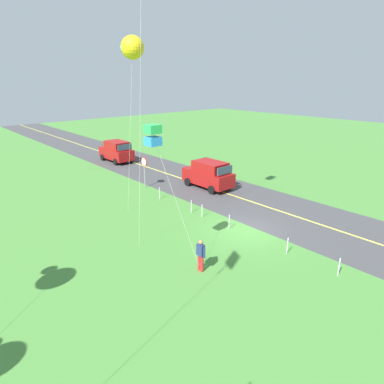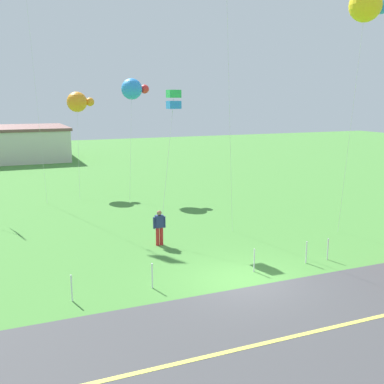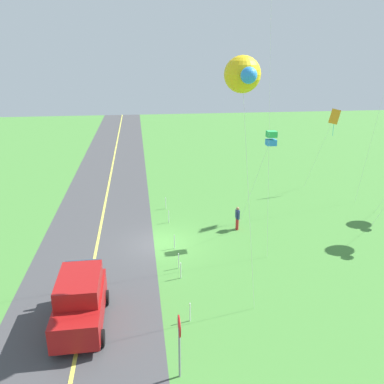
{
  "view_description": "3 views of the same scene",
  "coord_description": "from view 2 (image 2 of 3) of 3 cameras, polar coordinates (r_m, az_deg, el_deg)",
  "views": [
    {
      "loc": [
        -11.49,
        14.61,
        8.64
      ],
      "look_at": [
        1.96,
        2.68,
        2.5
      ],
      "focal_mm": 31.31,
      "sensor_mm": 36.0,
      "label": 1
    },
    {
      "loc": [
        -7.78,
        -13.74,
        6.48
      ],
      "look_at": [
        -0.52,
        3.59,
        2.65
      ],
      "focal_mm": 43.32,
      "sensor_mm": 36.0,
      "label": 2
    },
    {
      "loc": [
        22.44,
        -1.26,
        10.97
      ],
      "look_at": [
        1.06,
        1.74,
        3.66
      ],
      "focal_mm": 37.11,
      "sensor_mm": 36.0,
      "label": 3
    }
  ],
  "objects": [
    {
      "name": "ground_plane",
      "position": [
        17.09,
        6.4,
        -11.03
      ],
      "size": [
        120.0,
        120.0,
        0.1
      ],
      "primitive_type": "cube",
      "color": "#478438"
    },
    {
      "name": "asphalt_road",
      "position": [
        14.05,
        14.67,
        -16.34
      ],
      "size": [
        120.0,
        7.0,
        0.0
      ],
      "primitive_type": "cube",
      "color": "#424244",
      "rests_on": "ground"
    },
    {
      "name": "road_centre_stripe",
      "position": [
        14.05,
        14.67,
        -16.33
      ],
      "size": [
        120.0,
        0.16,
        0.0
      ],
      "primitive_type": "cube",
      "color": "#E5E04C",
      "rests_on": "asphalt_road"
    },
    {
      "name": "person_adult_near",
      "position": [
        20.71,
        -4.04,
        -4.25
      ],
      "size": [
        0.58,
        0.22,
        1.6
      ],
      "rotation": [
        0.0,
        0.0,
        0.42
      ],
      "color": "red",
      "rests_on": "ground"
    },
    {
      "name": "kite_red_low",
      "position": [
        21.82,
        -2.28,
        11.3
      ],
      "size": [
        1.59,
        1.83,
        6.85
      ],
      "color": "silver",
      "rests_on": "ground"
    },
    {
      "name": "kite_pink_drift",
      "position": [
        22.72,
        20.7,
        20.69
      ],
      "size": [
        1.9,
        1.67,
        11.08
      ],
      "color": "silver",
      "rests_on": "ground"
    },
    {
      "name": "kite_orange_near",
      "position": [
        32.01,
        -7.32,
        12.47
      ],
      "size": [
        2.34,
        3.64,
        7.77
      ],
      "color": "silver",
      "rests_on": "ground"
    },
    {
      "name": "kite_cyan_top",
      "position": [
        33.69,
        -13.87,
        10.72
      ],
      "size": [
        1.9,
        4.0,
        6.91
      ],
      "color": "silver",
      "rests_on": "ground"
    },
    {
      "name": "fence_post_0",
      "position": [
        15.76,
        -14.6,
        -11.38
      ],
      "size": [
        0.05,
        0.05,
        0.9
      ],
      "primitive_type": "cylinder",
      "color": "silver",
      "rests_on": "ground"
    },
    {
      "name": "fence_post_1",
      "position": [
        16.3,
        -4.92,
        -10.24
      ],
      "size": [
        0.05,
        0.05,
        0.9
      ],
      "primitive_type": "cylinder",
      "color": "silver",
      "rests_on": "ground"
    },
    {
      "name": "fence_post_2",
      "position": [
        17.86,
        7.66,
        -8.33
      ],
      "size": [
        0.05,
        0.05,
        0.9
      ],
      "primitive_type": "cylinder",
      "color": "silver",
      "rests_on": "ground"
    },
    {
      "name": "fence_post_3",
      "position": [
        19.12,
        13.9,
        -7.22
      ],
      "size": [
        0.05,
        0.05,
        0.9
      ],
      "primitive_type": "cylinder",
      "color": "silver",
      "rests_on": "ground"
    },
    {
      "name": "fence_post_4",
      "position": [
        19.75,
        16.38,
        -6.75
      ],
      "size": [
        0.05,
        0.05,
        0.9
      ],
      "primitive_type": "cylinder",
      "color": "silver",
      "rests_on": "ground"
    }
  ]
}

